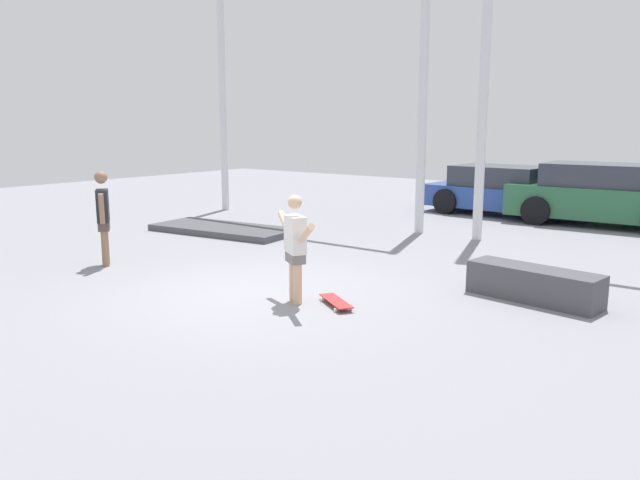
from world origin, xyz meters
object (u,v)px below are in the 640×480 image
grind_box (534,284)px  manual_pad (223,229)px  parked_car_green (602,195)px  bystander (103,214)px  skateboard (336,301)px  skateboarder (295,244)px  parked_car_blue (503,191)px

grind_box → manual_pad: (-7.39, 1.20, -0.16)m
parked_car_green → bystander: bystander is taller
skateboard → manual_pad: (-5.38, 3.08, 0.01)m
grind_box → parked_car_green: size_ratio=0.42×
skateboarder → manual_pad: skateboarder is taller
skateboard → bystander: size_ratio=0.46×
grind_box → manual_pad: bearing=170.8°
manual_pad → parked_car_blue: size_ratio=0.78×
bystander → grind_box: bearing=-123.4°
bystander → skateboard: bearing=-137.3°
manual_pad → parked_car_blue: bearing=59.2°
manual_pad → grind_box: bearing=-9.2°
skateboarder → parked_car_blue: 9.86m
parked_car_green → grind_box: bearing=-85.1°
skateboarder → grind_box: size_ratio=0.82×
skateboarder → parked_car_green: size_ratio=0.34×
skateboarder → skateboard: size_ratio=1.96×
parked_car_green → skateboard: bearing=-98.8°
skateboard → grind_box: (2.01, 1.88, 0.17)m
skateboarder → bystander: (-4.04, -0.26, 0.09)m
skateboard → parked_car_blue: (-1.48, 9.60, 0.57)m
skateboarder → parked_car_green: bearing=112.2°
parked_car_blue → bystander: bearing=-104.0°
manual_pad → parked_car_blue: (3.90, 6.52, 0.56)m
skateboarder → grind_box: (2.54, 2.08, -0.58)m
grind_box → parked_car_blue: 8.48m
parked_car_blue → skateboarder: bearing=-81.4°
skateboard → grind_box: 2.75m
skateboarder → parked_car_blue: skateboarder is taller
parked_car_blue → parked_car_green: (2.53, -0.25, 0.08)m
skateboarder → parked_car_blue: (-0.95, 9.81, -0.18)m
skateboard → grind_box: grind_box is taller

